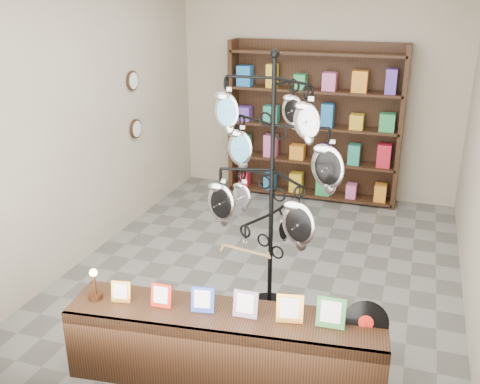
{
  "coord_description": "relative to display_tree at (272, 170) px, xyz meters",
  "views": [
    {
      "loc": [
        1.38,
        -5.0,
        2.82
      ],
      "look_at": [
        0.03,
        -1.0,
        1.23
      ],
      "focal_mm": 40.0,
      "sensor_mm": 36.0,
      "label": 1
    }
  ],
  "objects": [
    {
      "name": "ground",
      "position": [
        -0.25,
        0.8,
        -1.38
      ],
      "size": [
        5.0,
        5.0,
        0.0
      ],
      "primitive_type": "plane",
      "color": "slate",
      "rests_on": "ground"
    },
    {
      "name": "display_tree",
      "position": [
        0.0,
        0.0,
        0.0
      ],
      "size": [
        1.26,
        1.23,
        2.4
      ],
      "rotation": [
        0.0,
        0.0,
        -0.26
      ],
      "color": "black",
      "rests_on": "ground"
    },
    {
      "name": "room_envelope",
      "position": [
        -0.25,
        0.8,
        0.47
      ],
      "size": [
        5.0,
        5.0,
        5.0
      ],
      "color": "#B5A491",
      "rests_on": "ground"
    },
    {
      "name": "front_shelf",
      "position": [
        -0.06,
        -1.03,
        -1.09
      ],
      "size": [
        2.42,
        0.77,
        0.84
      ],
      "rotation": [
        0.0,
        0.0,
        0.12
      ],
      "color": "black",
      "rests_on": "ground"
    },
    {
      "name": "back_shelving",
      "position": [
        -0.25,
        3.09,
        -0.36
      ],
      "size": [
        2.42,
        0.36,
        2.2
      ],
      "color": "black",
      "rests_on": "ground"
    },
    {
      "name": "wall_clocks",
      "position": [
        -2.22,
        1.6,
        0.12
      ],
      "size": [
        0.03,
        0.24,
        0.84
      ],
      "color": "black",
      "rests_on": "ground"
    }
  ]
}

